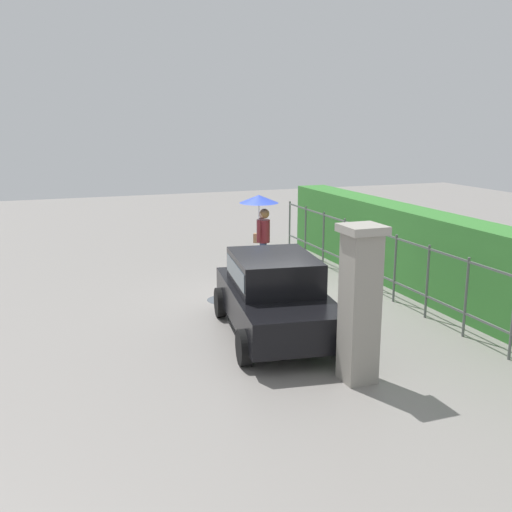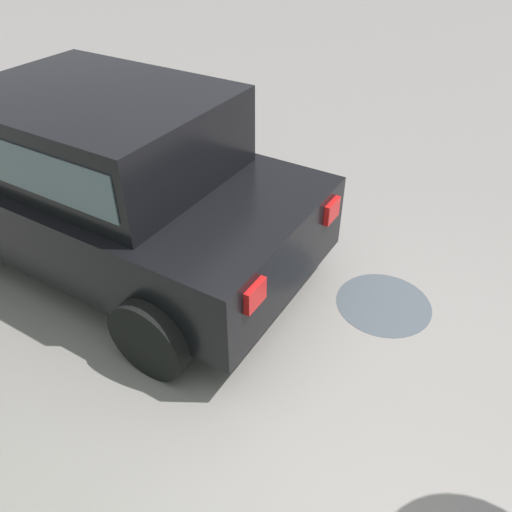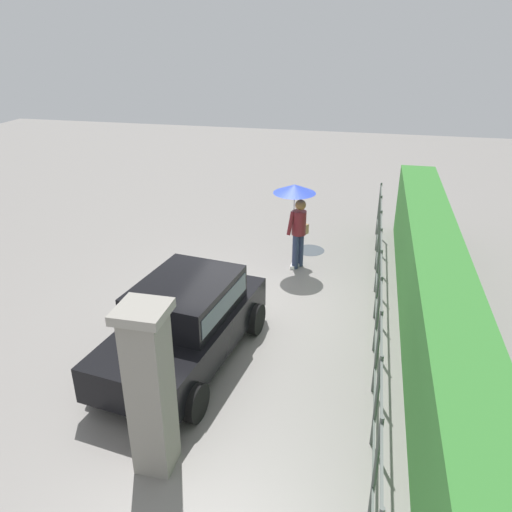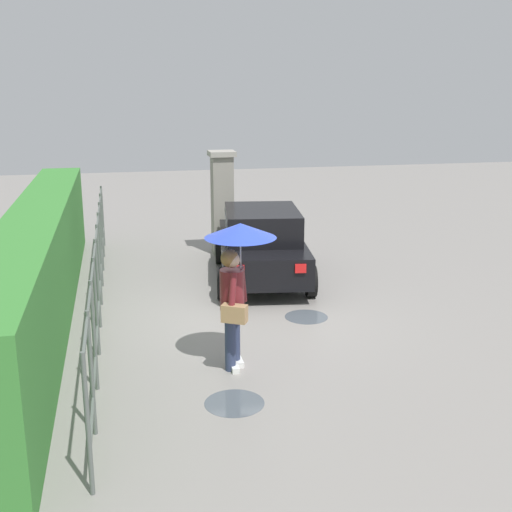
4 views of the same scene
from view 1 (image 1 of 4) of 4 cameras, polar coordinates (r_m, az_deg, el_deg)
The scene contains 8 objects.
ground_plane at distance 13.22m, azimuth 1.25°, elevation -4.24°, with size 40.00×40.00×0.00m, color gray.
car at distance 10.96m, azimuth 1.81°, elevation -3.49°, with size 3.91×2.28×1.48m.
pedestrian at distance 15.01m, azimuth 0.46°, elevation 3.86°, with size 0.99×0.99×2.08m.
gate_pillar at distance 9.00m, azimuth 9.94°, elevation -4.45°, with size 0.60×0.60×2.42m.
fence_section at distance 13.71m, azimuth 11.91°, elevation -0.33°, with size 10.45×0.05×1.50m.
hedge_row at distance 14.20m, azimuth 15.14°, elevation 0.47°, with size 11.40×0.90×1.90m, color #387F33.
puddle_near at distance 13.25m, azimuth -3.12°, elevation -4.21°, with size 0.75×0.75×0.00m, color #4C545B.
puddle_far at distance 16.38m, azimuth -0.08°, elevation -0.86°, with size 0.76×0.76×0.00m, color #4C545B.
Camera 1 is at (11.76, -4.63, 3.90)m, focal length 41.61 mm.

